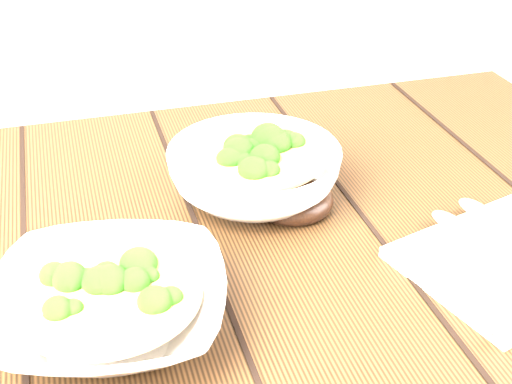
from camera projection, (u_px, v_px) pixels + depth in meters
The scene contains 7 objects.
table at pixel (226, 328), 0.88m from camera, with size 1.20×0.80×0.75m.
soup_bowl_front at pixel (109, 305), 0.68m from camera, with size 0.27×0.27×0.07m.
soup_bowl_back at pixel (254, 171), 0.89m from camera, with size 0.29×0.29×0.08m.
trivet at pixel (293, 200), 0.88m from camera, with size 0.10×0.10×0.02m, color black.
napkin at pixel (510, 261), 0.78m from camera, with size 0.22×0.18×0.01m, color beige.
spoon_left at pixel (471, 237), 0.81m from camera, with size 0.05×0.18×0.01m.
spoon_right at pixel (496, 224), 0.83m from camera, with size 0.05×0.18×0.01m.
Camera 1 is at (-0.15, -0.65, 1.22)m, focal length 50.00 mm.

